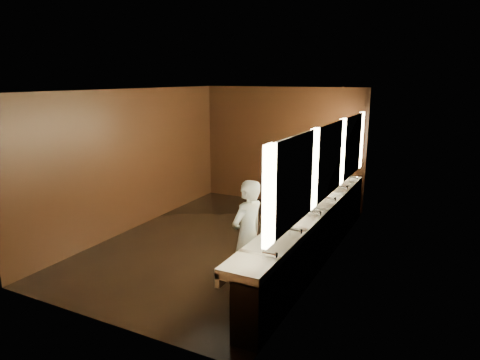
{
  "coord_description": "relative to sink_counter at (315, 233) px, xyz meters",
  "views": [
    {
      "loc": [
        3.72,
        -6.53,
        3.01
      ],
      "look_at": [
        0.4,
        0.0,
        1.25
      ],
      "focal_mm": 32.0,
      "sensor_mm": 36.0,
      "label": 1
    }
  ],
  "objects": [
    {
      "name": "wall_right",
      "position": [
        0.21,
        -0.0,
        0.9
      ],
      "size": [
        0.02,
        6.0,
        2.8
      ],
      "primitive_type": "cube",
      "color": "black",
      "rests_on": "floor"
    },
    {
      "name": "sink_counter",
      "position": [
        0.0,
        0.0,
        0.0
      ],
      "size": [
        0.55,
        5.4,
        1.01
      ],
      "color": "black",
      "rests_on": "floor"
    },
    {
      "name": "wall_back",
      "position": [
        -1.79,
        3.0,
        0.9
      ],
      "size": [
        4.0,
        0.02,
        2.8
      ],
      "primitive_type": "cube",
      "color": "black",
      "rests_on": "floor"
    },
    {
      "name": "ceiling",
      "position": [
        -1.79,
        -0.0,
        2.3
      ],
      "size": [
        4.0,
        6.0,
        0.02
      ],
      "primitive_type": "cube",
      "color": "#2D2D2B",
      "rests_on": "wall_back"
    },
    {
      "name": "floor",
      "position": [
        -1.79,
        -0.0,
        -0.5
      ],
      "size": [
        6.0,
        6.0,
        0.0
      ],
      "primitive_type": "plane",
      "color": "black",
      "rests_on": "ground"
    },
    {
      "name": "mirror_band",
      "position": [
        0.19,
        -0.0,
        1.25
      ],
      "size": [
        0.06,
        5.03,
        1.15
      ],
      "color": "#FFEDB3",
      "rests_on": "wall_right"
    },
    {
      "name": "wall_left",
      "position": [
        -3.79,
        -0.0,
        0.9
      ],
      "size": [
        0.02,
        6.0,
        2.8
      ],
      "primitive_type": "cube",
      "color": "black",
      "rests_on": "floor"
    },
    {
      "name": "wall_front",
      "position": [
        -1.79,
        -3.0,
        0.9
      ],
      "size": [
        4.0,
        0.02,
        2.8
      ],
      "primitive_type": "cube",
      "color": "black",
      "rests_on": "floor"
    },
    {
      "name": "trash_bin",
      "position": [
        -0.22,
        -0.2,
        -0.23
      ],
      "size": [
        0.42,
        0.42,
        0.53
      ],
      "primitive_type": "cylinder",
      "rotation": [
        0.0,
        0.0,
        -0.26
      ],
      "color": "black",
      "rests_on": "floor"
    },
    {
      "name": "person",
      "position": [
        -0.59,
        -1.34,
        0.32
      ],
      "size": [
        0.52,
        0.67,
        1.62
      ],
      "primitive_type": "imported",
      "rotation": [
        0.0,
        0.0,
        -1.82
      ],
      "color": "#9CC0E9",
      "rests_on": "floor"
    }
  ]
}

